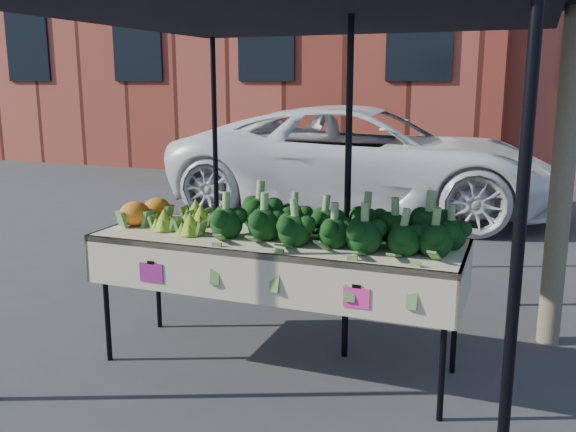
% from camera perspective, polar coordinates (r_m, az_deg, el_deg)
% --- Properties ---
extents(ground, '(90.00, 90.00, 0.00)m').
position_cam_1_polar(ground, '(4.46, -1.14, -12.90)').
color(ground, '#343437').
extents(table, '(2.41, 0.83, 0.90)m').
position_cam_1_polar(table, '(4.19, -1.01, -7.92)').
color(table, beige).
rests_on(table, ground).
extents(canopy, '(3.16, 3.16, 2.74)m').
position_cam_1_polar(canopy, '(4.33, 1.33, 5.29)').
color(canopy, black).
rests_on(canopy, ground).
extents(broccoli_heap, '(1.63, 0.60, 0.29)m').
position_cam_1_polar(broccoli_heap, '(3.92, 4.38, -0.29)').
color(broccoli_heap, black).
rests_on(broccoli_heap, table).
extents(romanesco_cluster, '(0.45, 0.59, 0.22)m').
position_cam_1_polar(romanesco_cluster, '(4.35, -8.98, 0.40)').
color(romanesco_cluster, '#82A72A').
rests_on(romanesco_cluster, table).
extents(cauliflower_pair, '(0.25, 0.45, 0.20)m').
position_cam_1_polar(cauliflower_pair, '(4.58, -12.79, 0.67)').
color(cauliflower_pair, orange).
rests_on(cauliflower_pair, table).
extents(vehicle, '(1.70, 2.66, 5.58)m').
position_cam_1_polar(vehicle, '(9.19, 7.43, 17.65)').
color(vehicle, white).
rests_on(vehicle, ground).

